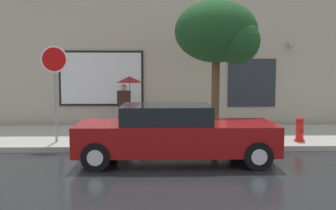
{
  "coord_description": "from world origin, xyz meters",
  "views": [
    {
      "loc": [
        -0.66,
        -9.3,
        2.26
      ],
      "look_at": [
        -0.41,
        1.8,
        1.2
      ],
      "focal_mm": 41.67,
      "sensor_mm": 36.0,
      "label": 1
    }
  ],
  "objects_px": {
    "fire_hydrant": "(300,129)",
    "stop_sign": "(55,74)",
    "parked_car": "(174,134)",
    "pedestrian_with_umbrella": "(128,88)",
    "street_tree": "(220,34)"
  },
  "relations": [
    {
      "from": "pedestrian_with_umbrella",
      "to": "stop_sign",
      "type": "distance_m",
      "value": 3.08
    },
    {
      "from": "fire_hydrant",
      "to": "pedestrian_with_umbrella",
      "type": "height_order",
      "value": "pedestrian_with_umbrella"
    },
    {
      "from": "pedestrian_with_umbrella",
      "to": "fire_hydrant",
      "type": "bearing_deg",
      "value": -25.73
    },
    {
      "from": "stop_sign",
      "to": "parked_car",
      "type": "bearing_deg",
      "value": -29.47
    },
    {
      "from": "parked_car",
      "to": "pedestrian_with_umbrella",
      "type": "bearing_deg",
      "value": 108.71
    },
    {
      "from": "fire_hydrant",
      "to": "stop_sign",
      "type": "xyz_separation_m",
      "value": [
        -6.98,
        0.07,
        1.58
      ]
    },
    {
      "from": "street_tree",
      "to": "stop_sign",
      "type": "height_order",
      "value": "street_tree"
    },
    {
      "from": "fire_hydrant",
      "to": "stop_sign",
      "type": "bearing_deg",
      "value": 179.44
    },
    {
      "from": "pedestrian_with_umbrella",
      "to": "stop_sign",
      "type": "relative_size",
      "value": 0.67
    },
    {
      "from": "fire_hydrant",
      "to": "stop_sign",
      "type": "height_order",
      "value": "stop_sign"
    },
    {
      "from": "pedestrian_with_umbrella",
      "to": "stop_sign",
      "type": "bearing_deg",
      "value": -127.62
    },
    {
      "from": "pedestrian_with_umbrella",
      "to": "parked_car",
      "type": "bearing_deg",
      "value": -71.29
    },
    {
      "from": "pedestrian_with_umbrella",
      "to": "street_tree",
      "type": "relative_size",
      "value": 0.45
    },
    {
      "from": "street_tree",
      "to": "stop_sign",
      "type": "relative_size",
      "value": 1.5
    },
    {
      "from": "fire_hydrant",
      "to": "pedestrian_with_umbrella",
      "type": "relative_size",
      "value": 0.39
    }
  ]
}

